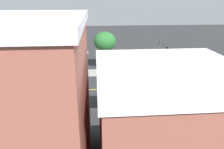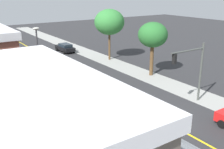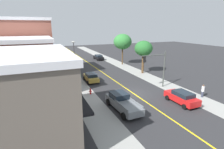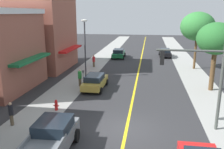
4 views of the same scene
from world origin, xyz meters
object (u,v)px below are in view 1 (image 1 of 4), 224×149
(fire_hydrant, at_px, (175,104))
(pedestrian_black_shirt, at_px, (210,109))
(gold_sedan_left_curb, at_px, (122,96))
(street_tree_right_corner, at_px, (105,42))
(small_dog, at_px, (109,106))
(parking_meter, at_px, (105,104))
(traffic_light_mast, at_px, (162,53))
(pedestrian_white_shirt, at_px, (186,63))
(pedestrian_green_shirt, at_px, (118,102))
(street_lamp, at_px, (88,77))
(grey_pickup_truck, at_px, (218,91))
(pedestrian_red_shirt, at_px, (31,109))
(street_tree_left_near, at_px, (45,38))
(red_sedan_right_curb, at_px, (199,71))

(fire_hydrant, bearing_deg, pedestrian_black_shirt, -124.38)
(gold_sedan_left_curb, bearing_deg, fire_hydrant, 163.86)
(street_tree_right_corner, relative_size, small_dog, 7.81)
(parking_meter, height_order, traffic_light_mast, traffic_light_mast)
(street_tree_right_corner, xyz_separation_m, pedestrian_white_shirt, (0.47, -14.29, -4.11))
(pedestrian_black_shirt, xyz_separation_m, pedestrian_green_shirt, (2.03, 9.48, 0.06))
(pedestrian_black_shirt, bearing_deg, parking_meter, -175.11)
(street_lamp, bearing_deg, grey_pickup_truck, -81.91)
(street_lamp, xyz_separation_m, small_dog, (0.41, -2.14, -3.73))
(pedestrian_red_shirt, xyz_separation_m, pedestrian_green_shirt, (0.63, -9.06, 0.08))
(street_tree_left_near, bearing_deg, pedestrian_green_shirt, -142.50)
(street_tree_right_corner, bearing_deg, pedestrian_black_shirt, -146.36)
(street_tree_left_near, relative_size, pedestrian_green_shirt, 4.20)
(traffic_light_mast, bearing_deg, street_tree_left_near, -99.23)
(traffic_light_mast, relative_size, gold_sedan_left_curb, 1.28)
(street_tree_right_corner, relative_size, grey_pickup_truck, 1.14)
(street_tree_right_corner, bearing_deg, street_lamp, 169.88)
(pedestrian_white_shirt, bearing_deg, pedestrian_green_shirt, -152.21)
(traffic_light_mast, xyz_separation_m, grey_pickup_truck, (-8.28, -4.76, -2.87))
(fire_hydrant, xyz_separation_m, parking_meter, (-0.02, 7.94, 0.45))
(street_tree_left_near, xyz_separation_m, gold_sedan_left_curb, (-11.46, -10.92, -4.92))
(street_tree_right_corner, xyz_separation_m, traffic_light_mast, (-2.96, -8.61, -1.29))
(street_tree_left_near, bearing_deg, pedestrian_black_shirt, -127.88)
(fire_hydrant, bearing_deg, pedestrian_green_shirt, 89.87)
(street_tree_right_corner, height_order, street_lamp, street_lamp)
(traffic_light_mast, distance_m, pedestrian_white_shirt, 7.21)
(street_tree_left_near, bearing_deg, parking_meter, -146.58)
(gold_sedan_left_curb, xyz_separation_m, small_dog, (-1.58, 1.71, -0.37))
(pedestrian_black_shirt, distance_m, pedestrian_green_shirt, 9.69)
(red_sedan_right_curb, bearing_deg, pedestrian_white_shirt, -84.10)
(fire_hydrant, distance_m, gold_sedan_left_curb, 6.07)
(gold_sedan_left_curb, relative_size, pedestrian_white_shirt, 2.50)
(traffic_light_mast, bearing_deg, street_tree_right_corner, -108.97)
(grey_pickup_truck, height_order, pedestrian_black_shirt, grey_pickup_truck)
(gold_sedan_left_curb, relative_size, pedestrian_red_shirt, 2.65)
(street_tree_left_near, xyz_separation_m, small_dog, (-13.05, -9.20, -5.28))
(gold_sedan_left_curb, xyz_separation_m, pedestrian_red_shirt, (-2.42, 9.81, 0.08))
(street_tree_right_corner, distance_m, traffic_light_mast, 9.20)
(fire_hydrant, relative_size, red_sedan_right_curb, 0.20)
(grey_pickup_truck, bearing_deg, street_tree_right_corner, -42.34)
(pedestrian_white_shirt, bearing_deg, street_tree_left_near, 163.63)
(grey_pickup_truck, relative_size, small_dog, 6.86)
(pedestrian_black_shirt, bearing_deg, fire_hydrant, 160.90)
(grey_pickup_truck, bearing_deg, fire_hydrant, 16.24)
(red_sedan_right_curb, xyz_separation_m, pedestrian_red_shirt, (-10.26, 23.10, 0.04))
(street_lamp, xyz_separation_m, grey_pickup_truck, (2.24, -15.78, -3.26))
(street_tree_left_near, height_order, pedestrian_black_shirt, street_tree_left_near)
(pedestrian_red_shirt, bearing_deg, gold_sedan_left_curb, 140.11)
(parking_meter, xyz_separation_m, pedestrian_white_shirt, (13.78, -14.98, 0.05))
(fire_hydrant, bearing_deg, pedestrian_white_shirt, -27.10)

